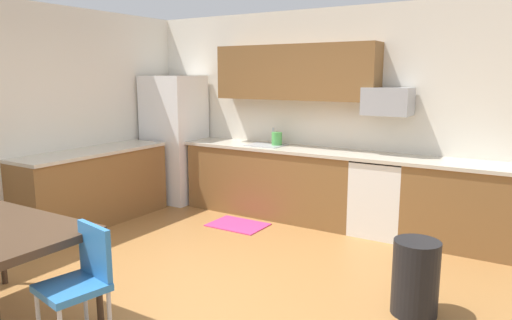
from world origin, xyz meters
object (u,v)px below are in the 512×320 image
at_px(microwave, 388,101).
at_px(oven_range, 381,196).
at_px(kettle, 277,140).
at_px(chair_near_table, 81,277).
at_px(refrigerator, 175,139).
at_px(trash_bin, 415,278).

bearing_deg(microwave, oven_range, -90.00).
bearing_deg(microwave, kettle, -178.01).
distance_m(oven_range, chair_near_table, 3.58).
height_order(refrigerator, chair_near_table, refrigerator).
bearing_deg(oven_range, chair_near_table, -106.57).
distance_m(oven_range, trash_bin, 1.96).
relative_size(microwave, trash_bin, 0.90).
bearing_deg(trash_bin, microwave, 113.89).
bearing_deg(chair_near_table, kettle, 96.86).
xyz_separation_m(refrigerator, chair_near_table, (2.09, -3.35, -0.42)).
relative_size(oven_range, trash_bin, 1.52).
height_order(chair_near_table, kettle, kettle).
height_order(oven_range, chair_near_table, oven_range).
bearing_deg(oven_range, microwave, 90.00).
bearing_deg(oven_range, kettle, 178.01).
bearing_deg(chair_near_table, trash_bin, 41.98).
xyz_separation_m(microwave, kettle, (-1.44, -0.05, -0.54)).
bearing_deg(refrigerator, kettle, 4.45).
relative_size(refrigerator, chair_near_table, 2.19).
distance_m(refrigerator, chair_near_table, 3.97).
xyz_separation_m(oven_range, kettle, (-1.44, 0.05, 0.56)).
height_order(refrigerator, kettle, refrigerator).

